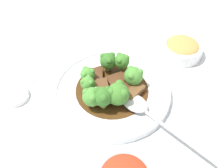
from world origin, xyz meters
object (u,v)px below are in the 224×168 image
object	(u,v)px
main_plate	(112,91)
beef_strip_1	(121,78)
broccoli_floret_0	(88,74)
serving_spoon	(141,108)
broccoli_floret_2	(88,83)
beef_strip_4	(101,92)
beef_strip_0	(119,91)
beef_strip_3	(97,75)
broccoli_floret_7	(103,96)
beef_strip_2	(134,92)
broccoli_floret_1	(108,61)
side_bowl_appetizer	(182,48)
broccoli_floret_3	(122,61)
broccoli_floret_4	(92,97)
broccoli_floret_6	(133,76)
sauce_dish	(15,96)
broccoli_floret_5	(118,94)

from	to	relation	value
main_plate	beef_strip_1	size ratio (longest dim) A/B	3.88
broccoli_floret_0	serving_spoon	xyz separation A→B (m)	(-0.14, -0.06, -0.02)
broccoli_floret_0	broccoli_floret_2	xyz separation A→B (m)	(-0.03, 0.01, 0.00)
main_plate	beef_strip_4	bearing A→B (deg)	92.99
beef_strip_0	broccoli_floret_0	size ratio (longest dim) A/B	1.53
beef_strip_3	broccoli_floret_7	size ratio (longest dim) A/B	1.02
beef_strip_2	serving_spoon	xyz separation A→B (m)	(-0.04, 0.01, -0.00)
beef_strip_0	broccoli_floret_1	size ratio (longest dim) A/B	1.23
side_bowl_appetizer	broccoli_floret_1	bearing A→B (deg)	80.71
broccoli_floret_0	broccoli_floret_2	bearing A→B (deg)	153.48
beef_strip_1	broccoli_floret_7	distance (m)	0.10
beef_strip_2	broccoli_floret_3	xyz separation A→B (m)	(0.08, -0.02, 0.02)
beef_strip_3	broccoli_floret_4	bearing A→B (deg)	145.22
main_plate	beef_strip_1	distance (m)	0.04
broccoli_floret_6	main_plate	bearing A→B (deg)	75.49
side_bowl_appetizer	broccoli_floret_2	bearing A→B (deg)	90.40
broccoli_floret_4	broccoli_floret_0	bearing A→B (deg)	-19.77
main_plate	broccoli_floret_7	size ratio (longest dim) A/B	5.19
beef_strip_1	broccoli_floret_4	xyz separation A→B (m)	(-0.03, 0.10, 0.02)
beef_strip_0	broccoli_floret_1	distance (m)	0.09
broccoli_floret_4	main_plate	bearing A→B (deg)	-72.35
beef_strip_1	broccoli_floret_0	bearing A→B (deg)	62.93
broccoli_floret_1	side_bowl_appetizer	xyz separation A→B (m)	(-0.03, -0.21, -0.03)
beef_strip_1	serving_spoon	distance (m)	0.10
beef_strip_0	sauce_dish	world-z (taller)	beef_strip_0
sauce_dish	broccoli_floret_0	bearing A→B (deg)	-108.72
beef_strip_0	broccoli_floret_5	bearing A→B (deg)	140.42
broccoli_floret_4	side_bowl_appetizer	distance (m)	0.30
broccoli_floret_7	beef_strip_3	bearing A→B (deg)	-19.96
beef_strip_2	side_bowl_appetizer	size ratio (longest dim) A/B	0.56
broccoli_floret_6	serving_spoon	xyz separation A→B (m)	(-0.07, 0.03, -0.02)
broccoli_floret_7	broccoli_floret_3	bearing A→B (deg)	-51.53
broccoli_floret_7	serving_spoon	bearing A→B (deg)	-127.18
broccoli_floret_4	side_bowl_appetizer	bearing A→B (deg)	-81.45
broccoli_floret_2	serving_spoon	xyz separation A→B (m)	(-0.11, -0.07, -0.02)
beef_strip_1	beef_strip_3	distance (m)	0.06
beef_strip_0	sauce_dish	size ratio (longest dim) A/B	0.93
beef_strip_1	beef_strip_4	distance (m)	0.07
broccoli_floret_3	serving_spoon	size ratio (longest dim) A/B	0.21
broccoli_floret_3	broccoli_floret_6	world-z (taller)	same
broccoli_floret_1	broccoli_floret_7	size ratio (longest dim) A/B	0.91
broccoli_floret_1	side_bowl_appetizer	size ratio (longest dim) A/B	0.44
side_bowl_appetizer	sauce_dish	world-z (taller)	side_bowl_appetizer
beef_strip_1	broccoli_floret_6	bearing A→B (deg)	-149.50
broccoli_floret_1	sauce_dish	distance (m)	0.24
broccoli_floret_5	side_bowl_appetizer	xyz separation A→B (m)	(0.07, -0.25, -0.03)
broccoli_floret_1	broccoli_floret_0	bearing A→B (deg)	98.73
beef_strip_0	broccoli_floret_3	xyz separation A→B (m)	(0.06, -0.04, 0.02)
beef_strip_4	broccoli_floret_1	world-z (taller)	broccoli_floret_1
side_bowl_appetizer	sauce_dish	bearing A→B (deg)	79.50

